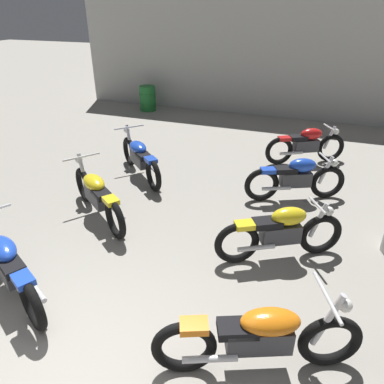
# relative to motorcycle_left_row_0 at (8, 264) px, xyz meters

# --- Properties ---
(back_wall) EXTENTS (13.24, 0.24, 3.60)m
(back_wall) POSITION_rel_motorcycle_left_row_0_xyz_m (1.59, 9.69, 1.35)
(back_wall) COLOR #B2B2AD
(back_wall) RESTS_ON ground
(motorcycle_left_row_0) EXTENTS (1.97, 1.15, 0.97)m
(motorcycle_left_row_0) POSITION_rel_motorcycle_left_row_0_xyz_m (0.00, 0.00, 0.00)
(motorcycle_left_row_0) COLOR black
(motorcycle_left_row_0) RESTS_ON ground
(motorcycle_left_row_1) EXTENTS (1.82, 1.36, 0.97)m
(motorcycle_left_row_1) POSITION_rel_motorcycle_left_row_0_xyz_m (0.00, 2.03, 0.00)
(motorcycle_left_row_1) COLOR black
(motorcycle_left_row_1) RESTS_ON ground
(motorcycle_left_row_2) EXTENTS (1.68, 1.55, 0.97)m
(motorcycle_left_row_2) POSITION_rel_motorcycle_left_row_0_xyz_m (-0.09, 3.82, 0.00)
(motorcycle_left_row_2) COLOR black
(motorcycle_left_row_2) RESTS_ON ground
(motorcycle_right_row_0) EXTENTS (2.04, 1.03, 0.97)m
(motorcycle_right_row_0) POSITION_rel_motorcycle_left_row_0_xyz_m (3.24, -0.01, 0.00)
(motorcycle_right_row_0) COLOR black
(motorcycle_right_row_0) RESTS_ON ground
(motorcycle_right_row_1) EXTENTS (1.76, 1.08, 0.88)m
(motorcycle_right_row_1) POSITION_rel_motorcycle_left_row_0_xyz_m (3.18, 1.95, 0.01)
(motorcycle_right_row_1) COLOR black
(motorcycle_right_row_1) RESTS_ON ground
(motorcycle_right_row_2) EXTENTS (1.83, 0.94, 0.88)m
(motorcycle_right_row_2) POSITION_rel_motorcycle_left_row_0_xyz_m (3.19, 3.90, 0.01)
(motorcycle_right_row_2) COLOR black
(motorcycle_right_row_2) RESTS_ON ground
(motorcycle_right_row_3) EXTENTS (1.77, 1.07, 0.88)m
(motorcycle_right_row_3) POSITION_rel_motorcycle_left_row_0_xyz_m (3.23, 5.86, 0.01)
(motorcycle_right_row_3) COLOR black
(motorcycle_right_row_3) RESTS_ON ground
(oil_drum) EXTENTS (0.59, 0.59, 0.85)m
(oil_drum) POSITION_rel_motorcycle_left_row_0_xyz_m (-2.42, 8.87, -0.03)
(oil_drum) COLOR #1E722D
(oil_drum) RESTS_ON ground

